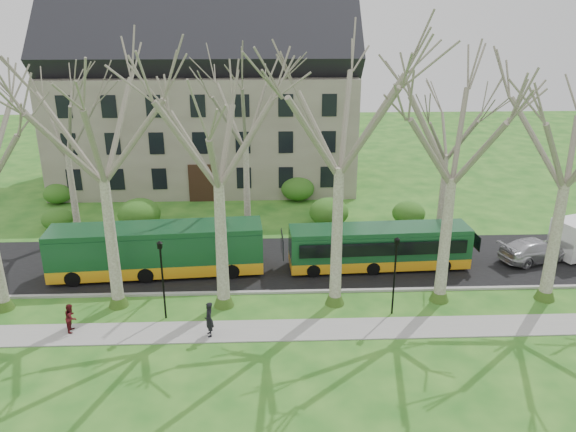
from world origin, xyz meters
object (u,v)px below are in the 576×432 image
at_px(bus_follow, 379,247).
at_px(pedestrian_b, 71,317).
at_px(pedestrian_a, 209,319).
at_px(sedan, 536,250).
at_px(bus_lead, 157,249).

relative_size(bus_follow, pedestrian_b, 7.41).
bearing_deg(pedestrian_b, bus_follow, -71.66).
height_order(pedestrian_a, pedestrian_b, pedestrian_a).
relative_size(bus_follow, pedestrian_a, 6.12).
height_order(sedan, pedestrian_a, pedestrian_a).
xyz_separation_m(bus_lead, pedestrian_b, (-3.21, -6.40, -0.83)).
height_order(sedan, pedestrian_b, pedestrian_b).
xyz_separation_m(bus_follow, sedan, (10.29, 0.58, -0.66)).
bearing_deg(sedan, pedestrian_a, 94.74).
distance_m(pedestrian_a, pedestrian_b, 6.99).
xyz_separation_m(bus_lead, sedan, (23.85, 0.92, -0.85)).
relative_size(bus_follow, sedan, 2.21).
bearing_deg(bus_follow, bus_lead, 178.97).
relative_size(bus_lead, pedestrian_b, 8.46).
bearing_deg(pedestrian_a, pedestrian_b, -110.64).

